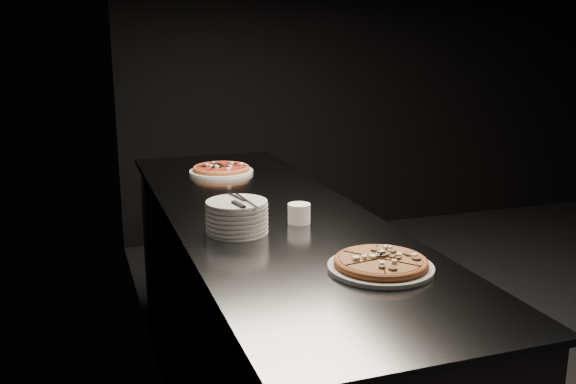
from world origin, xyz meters
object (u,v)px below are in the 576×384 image
object	(u,v)px
cutlery	(240,201)
ramekin	(299,213)
counter	(268,323)
pizza_mushroom	(381,264)
plate_stack	(237,217)
pizza_tomato	(221,169)

from	to	relation	value
cutlery	ramekin	distance (m)	0.25
counter	pizza_mushroom	world-z (taller)	pizza_mushroom
counter	plate_stack	size ratio (longest dim) A/B	11.65
counter	cutlery	bearing A→B (deg)	-126.26
pizza_tomato	ramekin	world-z (taller)	ramekin
ramekin	plate_stack	bearing A→B (deg)	-172.45
pizza_mushroom	pizza_tomato	size ratio (longest dim) A/B	0.91
pizza_tomato	counter	bearing A→B (deg)	-89.41
pizza_tomato	cutlery	size ratio (longest dim) A/B	1.51
cutlery	pizza_tomato	bearing A→B (deg)	69.87
counter	pizza_mushroom	size ratio (longest dim) A/B	7.85
counter	plate_stack	world-z (taller)	plate_stack
pizza_mushroom	plate_stack	world-z (taller)	plate_stack
plate_stack	cutlery	bearing A→B (deg)	-62.38
counter	ramekin	world-z (taller)	ramekin
pizza_mushroom	pizza_tomato	bearing A→B (deg)	95.40
counter	plate_stack	xyz separation A→B (m)	(-0.17, -0.21, 0.51)
cutlery	pizza_mushroom	bearing A→B (deg)	-69.07
counter	pizza_tomato	size ratio (longest dim) A/B	7.16
pizza_tomato	ramekin	xyz separation A→B (m)	(0.07, -0.91, 0.02)
pizza_mushroom	plate_stack	distance (m)	0.57
plate_stack	ramekin	world-z (taller)	plate_stack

